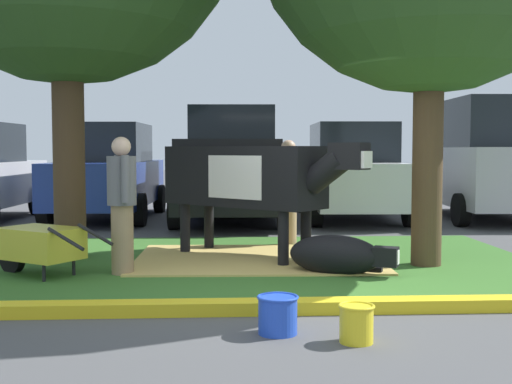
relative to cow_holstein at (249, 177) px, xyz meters
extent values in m
plane|color=#4C4C4F|center=(0.29, -2.12, -1.11)|extent=(80.00, 80.00, 0.00)
cube|color=#386B28|center=(-0.10, -0.33, -1.10)|extent=(7.67, 4.93, 0.02)
cube|color=yellow|center=(-0.10, -2.95, -1.05)|extent=(8.87, 0.24, 0.12)
cube|color=tan|center=(0.10, -0.13, -1.08)|extent=(3.27, 2.49, 0.04)
cylinder|color=#4C3823|center=(-2.41, 0.18, 0.42)|extent=(0.42, 0.42, 3.06)
cylinder|color=#4C3823|center=(2.21, -0.66, 0.32)|extent=(0.38, 0.38, 2.85)
cube|color=black|center=(-0.08, 0.07, 0.01)|extent=(2.17, 2.07, 0.80)
cube|color=white|center=(0.03, -0.03, 0.01)|extent=(1.15, 1.14, 0.56)
cylinder|color=black|center=(0.90, -0.82, 0.11)|extent=(0.68, 0.66, 0.58)
cube|color=black|center=(1.14, -1.04, 0.29)|extent=(0.50, 0.49, 0.32)
cube|color=white|center=(1.29, -1.17, 0.25)|extent=(0.22, 0.23, 0.20)
cylinder|color=black|center=(0.72, -0.33, -0.75)|extent=(0.14, 0.14, 0.72)
cylinder|color=black|center=(0.39, -0.69, -0.75)|extent=(0.14, 0.14, 0.72)
cylinder|color=black|center=(-0.55, 0.83, -0.75)|extent=(0.14, 0.14, 0.72)
cylinder|color=black|center=(-0.88, 0.47, -0.75)|extent=(0.14, 0.14, 0.72)
cylinder|color=black|center=(-0.97, 0.88, -0.24)|extent=(0.06, 0.06, 0.70)
ellipsoid|color=black|center=(0.95, -1.18, -0.87)|extent=(1.20, 0.91, 0.48)
cube|color=black|center=(1.49, -1.44, -0.85)|extent=(0.34, 0.30, 0.22)
cube|color=silver|center=(1.60, -1.49, -0.85)|extent=(0.10, 0.12, 0.16)
cylinder|color=black|center=(1.34, -1.17, -1.05)|extent=(0.36, 0.24, 0.10)
cylinder|color=#9E7F5B|center=(-1.54, -1.05, -0.69)|extent=(0.26, 0.26, 0.83)
cylinder|color=slate|center=(-1.54, -1.05, 0.01)|extent=(0.34, 0.34, 0.57)
sphere|color=beige|center=(-1.54, -1.05, 0.41)|extent=(0.23, 0.23, 0.23)
cylinder|color=slate|center=(-1.61, -0.84, 0.04)|extent=(0.09, 0.09, 0.54)
cylinder|color=slate|center=(-1.47, -1.26, 0.04)|extent=(0.09, 0.09, 0.54)
cylinder|color=#9E7F5B|center=(0.65, 1.20, -0.69)|extent=(0.26, 0.26, 0.83)
cylinder|color=#9E7F5B|center=(0.65, 1.20, 0.01)|extent=(0.34, 0.34, 0.57)
sphere|color=tan|center=(0.65, 1.20, 0.40)|extent=(0.22, 0.22, 0.22)
cylinder|color=#9E7F5B|center=(0.84, 1.08, 0.03)|extent=(0.09, 0.09, 0.54)
cylinder|color=#9E7F5B|center=(0.47, 1.33, 0.03)|extent=(0.09, 0.09, 0.54)
cube|color=gold|center=(-2.47, -1.11, -0.71)|extent=(1.08, 1.00, 0.36)
cylinder|color=black|center=(-2.88, -0.83, -0.93)|extent=(0.35, 0.29, 0.36)
cylinder|color=black|center=(-2.35, -1.46, -0.99)|extent=(0.04, 0.04, 0.24)
cylinder|color=black|center=(-2.10, -1.10, -0.99)|extent=(0.04, 0.04, 0.24)
cylinder|color=black|center=(-2.06, -1.66, -0.59)|extent=(0.46, 0.33, 0.23)
cylinder|color=black|center=(-1.81, -1.30, -0.59)|extent=(0.46, 0.33, 0.23)
cylinder|color=blue|center=(0.06, -3.62, -0.96)|extent=(0.31, 0.31, 0.30)
torus|color=blue|center=(0.06, -3.62, -0.81)|extent=(0.34, 0.34, 0.02)
cylinder|color=yellow|center=(0.64, -3.90, -0.97)|extent=(0.26, 0.26, 0.28)
torus|color=yellow|center=(0.64, -3.90, -0.82)|extent=(0.28, 0.28, 0.02)
cylinder|color=black|center=(-4.51, 6.40, -0.79)|extent=(0.25, 0.65, 0.64)
cube|color=navy|center=(-2.76, 5.43, -0.34)|extent=(2.00, 4.48, 0.90)
cube|color=black|center=(-2.76, 5.43, 0.51)|extent=(1.68, 2.27, 0.80)
cylinder|color=black|center=(-3.59, 6.90, -0.79)|extent=(0.25, 0.65, 0.64)
cylinder|color=black|center=(-1.80, 6.82, -0.79)|extent=(0.25, 0.65, 0.64)
cylinder|color=black|center=(-3.73, 4.05, -0.79)|extent=(0.25, 0.65, 0.64)
cylinder|color=black|center=(-1.93, 3.96, -0.79)|extent=(0.25, 0.65, 0.64)
cube|color=black|center=(-0.14, 5.11, -0.24)|extent=(2.25, 5.49, 1.10)
cube|color=black|center=(-0.09, 6.05, 0.81)|extent=(1.92, 1.88, 1.00)
cube|color=black|center=(-0.19, 3.89, 0.43)|extent=(2.02, 2.78, 0.24)
cylinder|color=black|center=(-1.06, 6.90, -0.79)|extent=(0.25, 0.65, 0.64)
cylinder|color=black|center=(0.94, 6.81, -0.79)|extent=(0.25, 0.65, 0.64)
cylinder|color=black|center=(-1.22, 3.40, -0.79)|extent=(0.25, 0.65, 0.64)
cylinder|color=black|center=(0.78, 3.31, -0.79)|extent=(0.25, 0.65, 0.64)
cube|color=silver|center=(2.40, 5.02, -0.34)|extent=(2.00, 4.48, 0.90)
cube|color=black|center=(2.40, 5.02, 0.51)|extent=(1.68, 2.27, 0.80)
cylinder|color=black|center=(1.57, 6.49, -0.79)|extent=(0.25, 0.65, 0.64)
cylinder|color=black|center=(3.37, 6.41, -0.79)|extent=(0.25, 0.65, 0.64)
cylinder|color=black|center=(1.44, 3.63, -0.79)|extent=(0.25, 0.65, 0.64)
cylinder|color=black|center=(3.24, 3.55, -0.79)|extent=(0.25, 0.65, 0.64)
cube|color=#B7B7BC|center=(5.25, 5.03, -0.19)|extent=(2.11, 4.68, 1.20)
cube|color=black|center=(5.25, 5.03, 0.91)|extent=(1.82, 3.27, 1.00)
cylinder|color=black|center=(4.37, 6.57, -0.79)|extent=(0.25, 0.65, 0.64)
cylinder|color=black|center=(6.27, 6.48, -0.79)|extent=(0.25, 0.65, 0.64)
cylinder|color=black|center=(4.23, 3.58, -0.79)|extent=(0.25, 0.65, 0.64)
camera|label=1|loc=(-0.41, -8.89, 0.38)|focal=46.78mm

